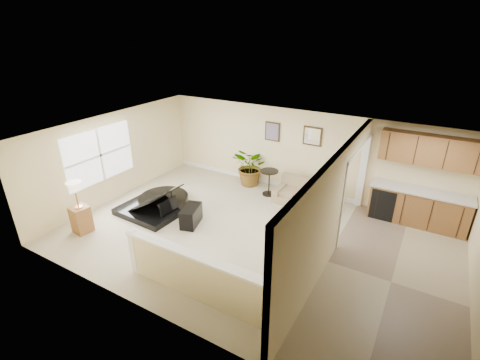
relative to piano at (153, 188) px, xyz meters
The scene contains 19 objects.
floor 3.08m from the piano, ahead, with size 9.00×9.00×0.00m, color #BEB694.
back_wall 4.38m from the piano, 46.03° to the left, with size 9.00×0.04×2.50m, color beige.
front_wall 4.21m from the piano, 43.73° to the right, with size 9.00×0.04×2.50m, color beige.
left_wall 1.61m from the piano, behind, with size 0.04×6.00×2.50m, color beige.
ceiling 3.54m from the piano, ahead, with size 9.00×6.00×0.04m, color silver.
kitchen_vinyl 6.20m from the piano, ahead, with size 2.70×6.00×0.01m, color tan.
interior_partition 4.86m from the piano, ahead, with size 0.18×5.99×2.50m.
pony_half_wall 3.78m from the piano, 35.24° to the right, with size 3.42×0.22×1.00m.
left_window 1.72m from the piano, 165.55° to the right, with size 0.05×2.15×1.45m, color white.
wall_art_left 3.87m from the piano, 56.32° to the left, with size 0.48×0.04×0.58m.
wall_mirror 4.67m from the piano, 43.04° to the left, with size 0.55×0.04×0.55m.
kitchen_cabinets 6.83m from the piano, 24.70° to the left, with size 2.36×0.65×2.33m.
piano is the anchor object (origin of this frame).
piano_bench 1.42m from the piano, ahead, with size 0.37×0.73×0.49m, color black.
loveseat 4.19m from the piano, 35.79° to the left, with size 1.54×0.88×0.88m.
accent_table 3.36m from the piano, 46.01° to the left, with size 0.54×0.54×0.78m.
palm_plant 3.15m from the piano, 60.52° to the left, with size 1.40×1.31×1.25m.
small_plant 4.69m from the piano, 29.27° to the left, with size 0.30×0.30×0.52m.
lamp_stand 1.90m from the piano, 113.84° to the right, with size 0.44×0.44×1.34m.
Camera 1 is at (3.29, -6.26, 4.73)m, focal length 26.00 mm.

